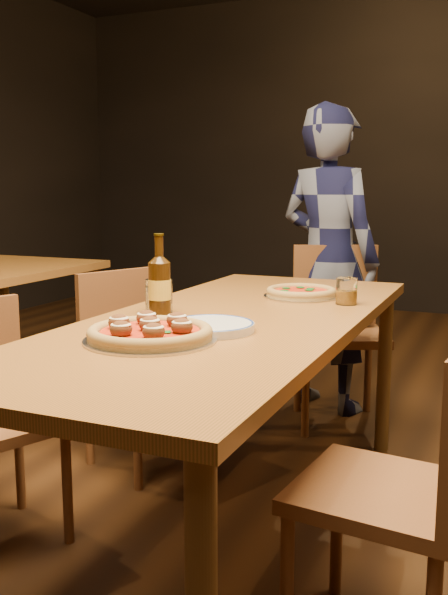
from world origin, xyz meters
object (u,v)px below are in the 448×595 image
at_px(chair_main_e, 381,489).
at_px(chair_end, 340,333).
at_px(diner, 328,260).
at_px(pizza_meatball, 150,332).
at_px(amber_glass, 346,291).
at_px(chair_main_sw, 145,367).
at_px(plate_stack, 211,327).
at_px(water_glass, 159,296).
at_px(pizza_margherita, 301,292).
at_px(beer_bottle, 160,287).
at_px(table_main, 230,338).

relative_size(chair_main_e, chair_end, 0.94).
xyz_separation_m(chair_main_e, diner, (-0.61, 1.81, 0.36)).
distance_m(pizza_meatball, amber_glass, 0.86).
xyz_separation_m(chair_main_sw, plate_stack, (0.58, -0.61, 0.34)).
height_order(water_glass, diner, diner).
bearing_deg(pizza_margherita, chair_end, 91.50).
bearing_deg(beer_bottle, amber_glass, 42.01).
bearing_deg(table_main, beer_bottle, -160.40).
xyz_separation_m(amber_glass, diner, (-0.34, 1.06, -0.01)).
relative_size(plate_stack, beer_bottle, 0.98).
distance_m(pizza_meatball, plate_stack, 0.21).
bearing_deg(chair_main_e, pizza_margherita, -144.58).
bearing_deg(chair_end, pizza_margherita, -111.31).
relative_size(table_main, water_glass, 17.87).
distance_m(chair_main_e, amber_glass, 0.88).
height_order(table_main, amber_glass, amber_glass).
height_order(chair_end, pizza_meatball, chair_end).
relative_size(chair_main_sw, amber_glass, 9.03).
height_order(table_main, beer_bottle, beer_bottle).
bearing_deg(table_main, amber_glass, 52.51).
xyz_separation_m(chair_end, water_glass, (-0.32, -1.23, 0.35)).
bearing_deg(chair_main_sw, pizza_meatball, -125.77).
height_order(plate_stack, beer_bottle, beer_bottle).
bearing_deg(pizza_margherita, pizza_meatball, -100.34).
xyz_separation_m(chair_main_sw, chair_end, (0.62, 0.81, 0.03)).
distance_m(plate_stack, diner, 1.66).
xyz_separation_m(chair_main_e, pizza_margherita, (-0.47, 0.84, 0.34)).
xyz_separation_m(table_main, amber_glass, (0.29, 0.38, 0.12)).
height_order(pizza_meatball, beer_bottle, beer_bottle).
relative_size(chair_main_sw, beer_bottle, 3.29).
xyz_separation_m(chair_main_e, amber_glass, (-0.27, 0.75, 0.37)).
relative_size(chair_main_e, plate_stack, 3.38).
height_order(table_main, chair_main_sw, chair_main_sw).
height_order(chair_main_e, water_glass, water_glass).
distance_m(pizza_margherita, amber_glass, 0.22).
relative_size(table_main, pizza_margherita, 7.04).
distance_m(water_glass, diner, 1.48).
bearing_deg(amber_glass, plate_stack, -113.12).
distance_m(table_main, diner, 1.44).
distance_m(chair_main_sw, diner, 1.22).
bearing_deg(chair_end, plate_stack, -114.53).
bearing_deg(diner, plate_stack, 113.20).
bearing_deg(amber_glass, chair_main_sw, 179.20).
relative_size(water_glass, diner, 0.07).
relative_size(plate_stack, diner, 0.16).
height_order(chair_main_e, pizza_meatball, chair_main_e).
bearing_deg(chair_end, chair_main_sw, -150.26).
bearing_deg(chair_end, pizza_meatball, -117.79).
xyz_separation_m(pizza_meatball, amber_glass, (0.35, 0.78, 0.02)).
xyz_separation_m(beer_bottle, amber_glass, (0.50, 0.45, -0.05)).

